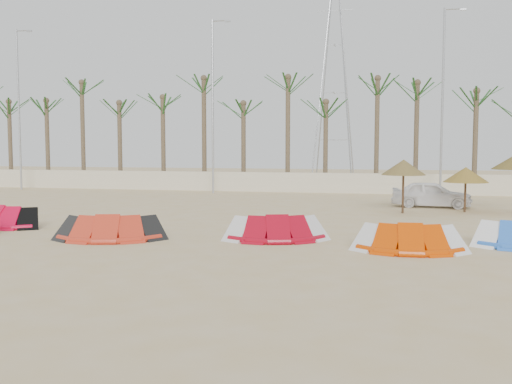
% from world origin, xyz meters
% --- Properties ---
extents(ground, '(120.00, 120.00, 0.00)m').
position_xyz_m(ground, '(0.00, 0.00, 0.00)').
color(ground, beige).
rests_on(ground, ground).
extents(boundary_wall, '(60.00, 0.30, 1.30)m').
position_xyz_m(boundary_wall, '(0.00, 22.00, 0.65)').
color(boundary_wall, beige).
rests_on(boundary_wall, ground).
extents(palm_line, '(52.00, 4.00, 7.70)m').
position_xyz_m(palm_line, '(0.67, 23.50, 6.44)').
color(palm_line, brown).
rests_on(palm_line, ground).
extents(lamp_a, '(1.25, 0.14, 11.00)m').
position_xyz_m(lamp_a, '(-19.96, 20.00, 5.77)').
color(lamp_a, '#A5A8AD').
rests_on(lamp_a, ground).
extents(lamp_b, '(1.25, 0.14, 11.00)m').
position_xyz_m(lamp_b, '(-5.96, 20.00, 5.77)').
color(lamp_b, '#A5A8AD').
rests_on(lamp_b, ground).
extents(lamp_c, '(1.25, 0.14, 11.00)m').
position_xyz_m(lamp_c, '(8.04, 20.00, 5.77)').
color(lamp_c, '#A5A8AD').
rests_on(lamp_c, ground).
extents(pylon, '(3.00, 3.00, 14.00)m').
position_xyz_m(pylon, '(1.00, 28.00, 0.00)').
color(pylon, '#A5A8AD').
rests_on(pylon, ground).
extents(kite_red_left, '(3.42, 2.00, 0.90)m').
position_xyz_m(kite_red_left, '(-9.24, 3.80, 0.42)').
color(kite_red_left, red).
rests_on(kite_red_left, ground).
extents(kite_red_mid, '(3.75, 2.28, 0.90)m').
position_xyz_m(kite_red_mid, '(-3.91, 2.02, 0.42)').
color(kite_red_mid, red).
rests_on(kite_red_mid, ground).
extents(kite_red_right, '(3.58, 2.30, 0.90)m').
position_xyz_m(kite_red_right, '(1.40, 3.12, 0.42)').
color(kite_red_right, '#A30618').
rests_on(kite_red_right, ground).
extents(kite_orange, '(3.22, 1.62, 0.90)m').
position_xyz_m(kite_orange, '(5.51, 1.99, 0.42)').
color(kite_orange, '#D73E00').
rests_on(kite_orange, ground).
extents(parasol_left, '(2.00, 2.00, 2.44)m').
position_xyz_m(parasol_left, '(5.61, 11.47, 2.09)').
color(parasol_left, '#4C331E').
rests_on(parasol_left, ground).
extents(parasol_mid, '(2.05, 2.05, 2.09)m').
position_xyz_m(parasol_mid, '(8.43, 12.52, 1.73)').
color(parasol_mid, '#4C331E').
rests_on(parasol_mid, ground).
extents(car, '(4.00, 1.93, 1.32)m').
position_xyz_m(car, '(7.08, 14.34, 0.66)').
color(car, white).
rests_on(car, ground).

